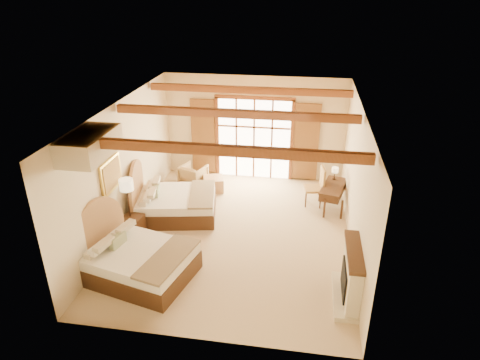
% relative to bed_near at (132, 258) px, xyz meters
% --- Properties ---
extents(floor, '(7.00, 7.00, 0.00)m').
position_rel_bed_near_xyz_m(floor, '(1.87, 1.96, -0.42)').
color(floor, tan).
rests_on(floor, ground).
extents(wall_back, '(5.50, 0.00, 5.50)m').
position_rel_bed_near_xyz_m(wall_back, '(1.87, 5.46, 1.18)').
color(wall_back, beige).
rests_on(wall_back, ground).
extents(wall_left, '(0.00, 7.00, 7.00)m').
position_rel_bed_near_xyz_m(wall_left, '(-0.88, 1.96, 1.18)').
color(wall_left, beige).
rests_on(wall_left, ground).
extents(wall_right, '(0.00, 7.00, 7.00)m').
position_rel_bed_near_xyz_m(wall_right, '(4.62, 1.96, 1.18)').
color(wall_right, beige).
rests_on(wall_right, ground).
extents(ceiling, '(7.00, 7.00, 0.00)m').
position_rel_bed_near_xyz_m(ceiling, '(1.87, 1.96, 2.78)').
color(ceiling, '#B47B3A').
rests_on(ceiling, ground).
extents(ceiling_beams, '(5.39, 4.60, 0.18)m').
position_rel_bed_near_xyz_m(ceiling_beams, '(1.87, 1.96, 2.66)').
color(ceiling_beams, brown).
rests_on(ceiling_beams, ceiling).
extents(french_doors, '(3.95, 0.08, 2.60)m').
position_rel_bed_near_xyz_m(french_doors, '(1.87, 5.40, 0.83)').
color(french_doors, white).
rests_on(french_doors, ground).
extents(fireplace, '(0.46, 1.40, 1.16)m').
position_rel_bed_near_xyz_m(fireplace, '(4.47, -0.04, 0.09)').
color(fireplace, beige).
rests_on(fireplace, ground).
extents(painting, '(0.06, 0.95, 0.75)m').
position_rel_bed_near_xyz_m(painting, '(-0.83, 1.21, 1.33)').
color(painting, gold).
rests_on(painting, wall_left).
extents(canopy_valance, '(0.70, 1.40, 0.45)m').
position_rel_bed_near_xyz_m(canopy_valance, '(-0.53, -0.04, 2.53)').
color(canopy_valance, beige).
rests_on(canopy_valance, ceiling).
extents(bed_near, '(2.49, 2.07, 1.40)m').
position_rel_bed_near_xyz_m(bed_near, '(0.00, 0.00, 0.00)').
color(bed_near, '#402216').
rests_on(bed_near, floor).
extents(bed_far, '(2.34, 1.91, 1.37)m').
position_rel_bed_near_xyz_m(bed_far, '(0.01, 2.60, -0.01)').
color(bed_far, '#402216').
rests_on(bed_far, floor).
extents(nightstand, '(0.51, 0.51, 0.55)m').
position_rel_bed_near_xyz_m(nightstand, '(-0.57, 1.46, -0.15)').
color(nightstand, '#402216').
rests_on(nightstand, floor).
extents(floor_lamp, '(0.32, 0.32, 1.53)m').
position_rel_bed_near_xyz_m(floor_lamp, '(-0.63, 1.47, 0.87)').
color(floor_lamp, '#35231A').
rests_on(floor_lamp, floor).
extents(armchair, '(0.90, 0.91, 0.65)m').
position_rel_bed_near_xyz_m(armchair, '(0.14, 4.49, -0.10)').
color(armchair, '#A07D4B').
rests_on(armchair, floor).
extents(ottoman, '(0.70, 0.70, 0.41)m').
position_rel_bed_near_xyz_m(ottoman, '(0.82, 4.23, -0.22)').
color(ottoman, '#A46C48').
rests_on(ottoman, floor).
extents(desk, '(0.82, 1.35, 0.68)m').
position_rel_bed_near_xyz_m(desk, '(4.28, 3.70, -0.06)').
color(desk, '#402216').
rests_on(desk, floor).
extents(desk_chair, '(0.57, 0.57, 1.12)m').
position_rel_bed_near_xyz_m(desk_chair, '(3.79, 3.80, -0.08)').
color(desk_chair, '#A6843C').
rests_on(desk_chair, floor).
extents(desk_lamp, '(0.18, 0.18, 0.35)m').
position_rel_bed_near_xyz_m(desk_lamp, '(4.31, 4.12, 0.52)').
color(desk_lamp, '#35231A').
rests_on(desk_lamp, desk).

